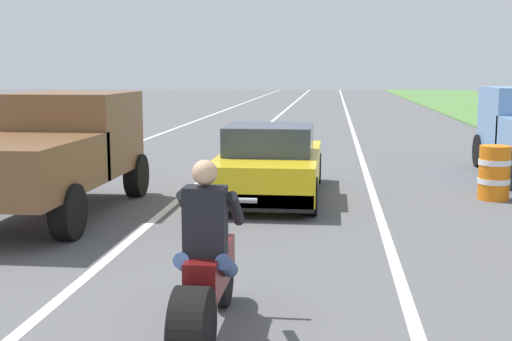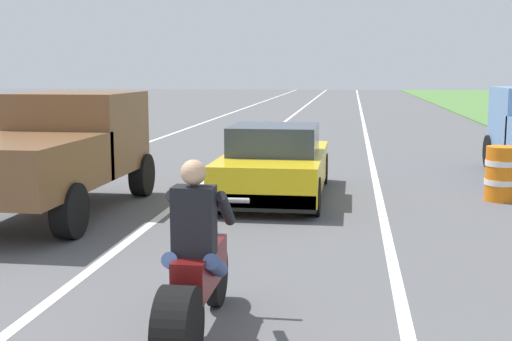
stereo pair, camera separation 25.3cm
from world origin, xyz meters
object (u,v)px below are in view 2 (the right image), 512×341
object	(u,v)px
motorcycle_with_rider	(195,277)
construction_barrel_mid	(501,174)
sports_car_yellow	(275,164)
pickup_truck_left_lane_brown	(58,147)

from	to	relation	value
motorcycle_with_rider	construction_barrel_mid	xyz separation A→B (m)	(4.04, 7.12, -0.09)
sports_car_yellow	construction_barrel_mid	distance (m)	4.13
sports_car_yellow	construction_barrel_mid	world-z (taller)	sports_car_yellow
motorcycle_with_rider	construction_barrel_mid	distance (m)	8.19
pickup_truck_left_lane_brown	construction_barrel_mid	distance (m)	7.84
motorcycle_with_rider	pickup_truck_left_lane_brown	distance (m)	6.09
motorcycle_with_rider	sports_car_yellow	world-z (taller)	motorcycle_with_rider
motorcycle_with_rider	construction_barrel_mid	size ratio (longest dim) A/B	2.21
sports_car_yellow	pickup_truck_left_lane_brown	bearing A→B (deg)	-150.47
motorcycle_with_rider	sports_car_yellow	distance (m)	6.90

